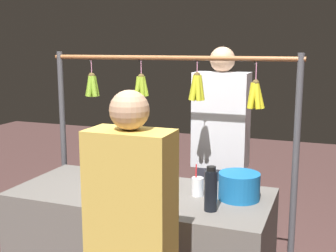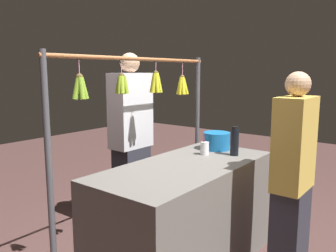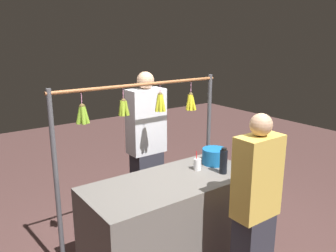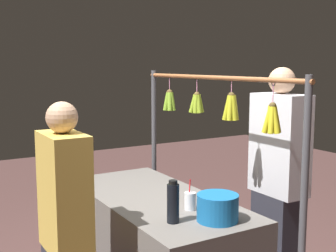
{
  "view_description": "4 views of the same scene",
  "coord_description": "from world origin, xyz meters",
  "px_view_note": "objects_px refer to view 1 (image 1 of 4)",
  "views": [
    {
      "loc": [
        -1.09,
        2.4,
        1.78
      ],
      "look_at": [
        -0.18,
        0.0,
        1.31
      ],
      "focal_mm": 46.62,
      "sensor_mm": 36.0,
      "label": 1
    },
    {
      "loc": [
        2.14,
        1.5,
        1.6
      ],
      "look_at": [
        0.23,
        0.0,
        1.21
      ],
      "focal_mm": 36.79,
      "sensor_mm": 36.0,
      "label": 2
    },
    {
      "loc": [
        1.74,
        2.34,
        2.15
      ],
      "look_at": [
        0.04,
        0.0,
        1.4
      ],
      "focal_mm": 36.81,
      "sensor_mm": 36.0,
      "label": 3
    },
    {
      "loc": [
        -2.62,
        1.46,
        1.8
      ],
      "look_at": [
        -0.17,
        0.0,
        1.4
      ],
      "focal_mm": 47.43,
      "sensor_mm": 36.0,
      "label": 4
    }
  ],
  "objects_px": {
    "drink_cup": "(198,186)",
    "vendor_person": "(220,162)",
    "blue_bucket": "(239,186)",
    "water_bottle": "(211,190)"
  },
  "relations": [
    {
      "from": "blue_bucket",
      "to": "drink_cup",
      "type": "height_order",
      "value": "drink_cup"
    },
    {
      "from": "drink_cup",
      "to": "blue_bucket",
      "type": "bearing_deg",
      "value": -173.75
    },
    {
      "from": "water_bottle",
      "to": "blue_bucket",
      "type": "bearing_deg",
      "value": -114.49
    },
    {
      "from": "drink_cup",
      "to": "vendor_person",
      "type": "relative_size",
      "value": 0.11
    },
    {
      "from": "drink_cup",
      "to": "vendor_person",
      "type": "bearing_deg",
      "value": -85.67
    },
    {
      "from": "water_bottle",
      "to": "blue_bucket",
      "type": "distance_m",
      "value": 0.27
    },
    {
      "from": "drink_cup",
      "to": "water_bottle",
      "type": "bearing_deg",
      "value": 123.38
    },
    {
      "from": "blue_bucket",
      "to": "water_bottle",
      "type": "bearing_deg",
      "value": 65.51
    },
    {
      "from": "water_bottle",
      "to": "blue_bucket",
      "type": "relative_size",
      "value": 1.03
    },
    {
      "from": "water_bottle",
      "to": "vendor_person",
      "type": "relative_size",
      "value": 0.14
    }
  ]
}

